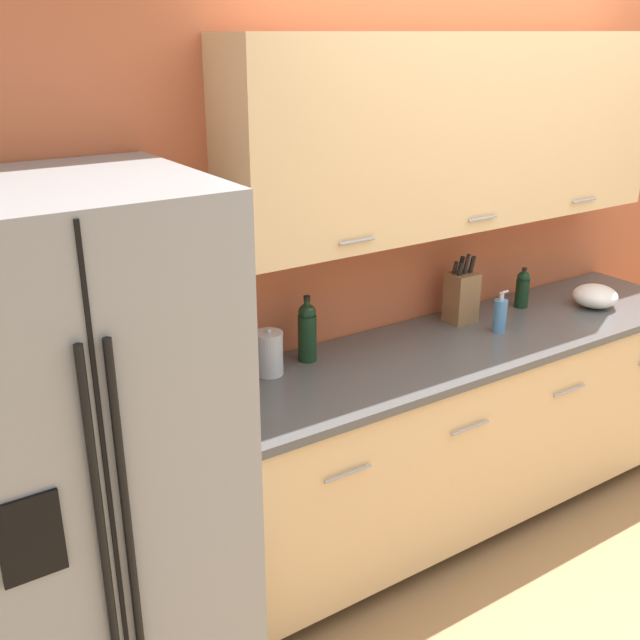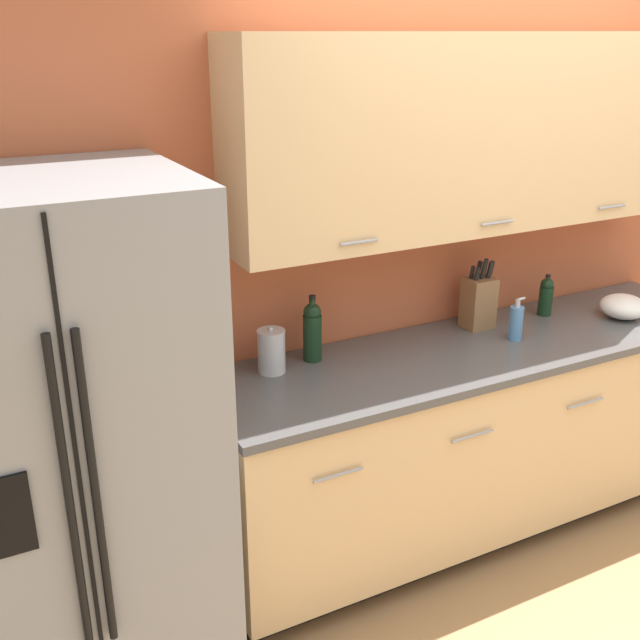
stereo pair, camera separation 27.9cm
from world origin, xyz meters
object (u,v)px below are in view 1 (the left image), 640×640
object	(u,v)px
knife_block	(462,296)
mixing_bowl	(595,296)
steel_canister	(269,353)
soap_dispenser	(500,315)
wine_bottle	(307,331)
oil_bottle	(522,288)
refrigerator	(72,472)

from	to	relation	value
knife_block	mixing_bowl	bearing A→B (deg)	-17.83
steel_canister	soap_dispenser	bearing A→B (deg)	-9.61
wine_bottle	oil_bottle	bearing A→B (deg)	-1.95
refrigerator	knife_block	size ratio (longest dim) A/B	5.51
knife_block	soap_dispenser	bearing A→B (deg)	-74.63
knife_block	mixing_bowl	distance (m)	0.72
wine_bottle	steel_canister	world-z (taller)	wine_bottle
oil_bottle	refrigerator	bearing A→B (deg)	-174.21
refrigerator	knife_block	world-z (taller)	refrigerator
soap_dispenser	steel_canister	world-z (taller)	steel_canister
soap_dispenser	mixing_bowl	distance (m)	0.63
refrigerator	mixing_bowl	distance (m)	2.56
wine_bottle	soap_dispenser	distance (m)	0.91
oil_bottle	steel_canister	distance (m)	1.41
steel_canister	oil_bottle	bearing A→B (deg)	-0.47
soap_dispenser	oil_bottle	size ratio (longest dim) A/B	0.96
mixing_bowl	oil_bottle	bearing A→B (deg)	146.60
steel_canister	mixing_bowl	xyz separation A→B (m)	(1.71, -0.21, -0.03)
mixing_bowl	steel_canister	bearing A→B (deg)	173.03
soap_dispenser	steel_canister	xyz separation A→B (m)	(-1.08, 0.18, 0.01)
knife_block	wine_bottle	distance (m)	0.83
knife_block	steel_canister	size ratio (longest dim) A/B	1.71
wine_bottle	oil_bottle	world-z (taller)	wine_bottle
refrigerator	mixing_bowl	size ratio (longest dim) A/B	8.43
soap_dispenser	oil_bottle	xyz separation A→B (m)	(0.33, 0.17, 0.02)
refrigerator	mixing_bowl	bearing A→B (deg)	0.71
refrigerator	mixing_bowl	world-z (taller)	refrigerator
wine_bottle	steel_canister	bearing A→B (deg)	-171.32
soap_dispenser	mixing_bowl	world-z (taller)	soap_dispenser
steel_canister	mixing_bowl	size ratio (longest dim) A/B	0.90
knife_block	oil_bottle	distance (m)	0.38
wine_bottle	knife_block	bearing A→B (deg)	-1.33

